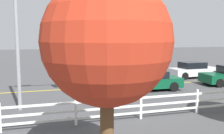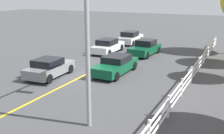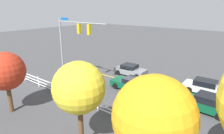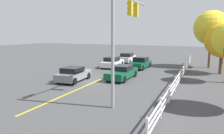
% 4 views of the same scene
% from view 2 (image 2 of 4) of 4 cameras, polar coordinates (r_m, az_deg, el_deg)
% --- Properties ---
extents(ground_plane, '(120.00, 120.00, 0.00)m').
position_cam_2_polar(ground_plane, '(20.24, -5.75, -1.73)').
color(ground_plane, '#444447').
extents(lane_center_stripe, '(28.00, 0.16, 0.01)m').
position_cam_2_polar(lane_center_stripe, '(23.60, -0.68, 0.81)').
color(lane_center_stripe, gold).
rests_on(lane_center_stripe, ground_plane).
extents(signal_assembly, '(6.72, 0.38, 7.24)m').
position_cam_2_polar(signal_assembly, '(13.14, -1.03, 11.70)').
color(signal_assembly, gray).
rests_on(signal_assembly, ground_plane).
extents(car_0, '(4.39, 2.09, 1.45)m').
position_cam_2_polar(car_0, '(26.80, 6.81, 3.93)').
color(car_0, '#0C4C2D').
rests_on(car_0, ground_plane).
extents(car_1, '(4.41, 1.97, 1.46)m').
position_cam_2_polar(car_1, '(32.58, 3.77, 6.03)').
color(car_1, silver).
rests_on(car_1, ground_plane).
extents(car_2, '(4.68, 1.96, 1.33)m').
position_cam_2_polar(car_2, '(20.47, 0.75, 0.43)').
color(car_2, '#0C4C2D').
rests_on(car_2, ground_plane).
extents(car_3, '(4.02, 2.09, 1.35)m').
position_cam_2_polar(car_3, '(20.14, -12.75, -0.17)').
color(car_3, slate).
rests_on(car_3, ground_plane).
extents(car_4, '(4.50, 1.91, 1.41)m').
position_cam_2_polar(car_4, '(27.54, -0.88, 4.33)').
color(car_4, silver).
rests_on(car_4, ground_plane).
extents(white_rail_fence, '(26.10, 0.10, 1.15)m').
position_cam_2_polar(white_rail_fence, '(20.35, 16.69, -0.45)').
color(white_rail_fence, white).
rests_on(white_rail_fence, ground_plane).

